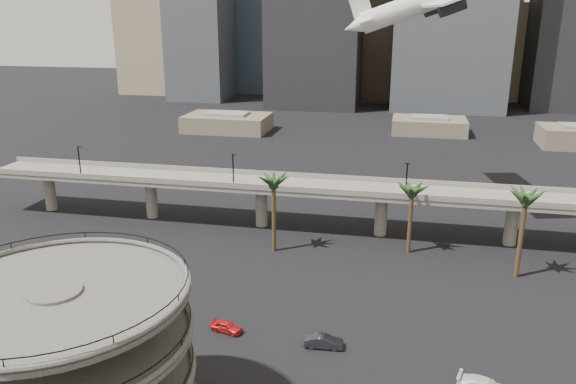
% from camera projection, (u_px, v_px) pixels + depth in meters
% --- Properties ---
extents(parking_ramp, '(22.20, 22.20, 17.35)m').
position_uv_depth(parking_ramp, '(64.00, 358.00, 47.72)').
color(parking_ramp, '#454341').
rests_on(parking_ramp, ground).
extents(overpass, '(130.00, 9.30, 14.70)m').
position_uv_depth(overpass, '(320.00, 192.00, 100.95)').
color(overpass, '#69635D').
rests_on(overpass, ground).
extents(palm_trees, '(42.40, 10.40, 14.00)m').
position_uv_depth(palm_trees, '(400.00, 192.00, 87.29)').
color(palm_trees, '#4B3720').
rests_on(palm_trees, ground).
extents(low_buildings, '(135.00, 27.50, 6.80)m').
position_uv_depth(low_buildings, '(382.00, 127.00, 182.37)').
color(low_buildings, brown).
rests_on(low_buildings, ground).
extents(car_a, '(4.43, 2.62, 1.41)m').
position_uv_depth(car_a, '(226.00, 326.00, 69.82)').
color(car_a, red).
rests_on(car_a, ground).
extents(car_b, '(4.77, 1.97, 1.54)m').
position_uv_depth(car_b, '(324.00, 341.00, 66.49)').
color(car_b, black).
rests_on(car_b, ground).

